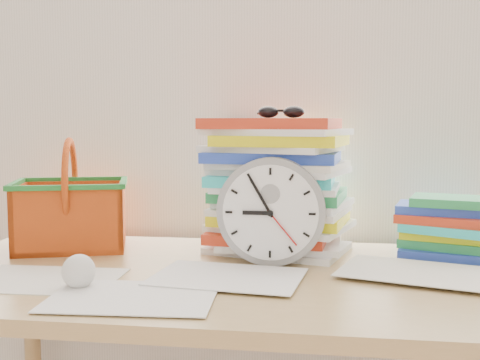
% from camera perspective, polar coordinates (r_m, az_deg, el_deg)
% --- Properties ---
extents(curtain, '(2.40, 0.01, 2.50)m').
position_cam_1_polar(curtain, '(1.63, 2.72, 13.85)').
color(curtain, white).
rests_on(curtain, room_shell).
extents(desk, '(1.40, 0.70, 0.75)m').
position_cam_1_polar(desk, '(1.29, 0.93, -12.00)').
color(desk, tan).
rests_on(desk, ground).
extents(paper_stack, '(0.38, 0.33, 0.32)m').
position_cam_1_polar(paper_stack, '(1.46, 3.55, -0.48)').
color(paper_stack, white).
rests_on(paper_stack, desk).
extents(clock, '(0.24, 0.05, 0.24)m').
position_cam_1_polar(clock, '(1.33, 2.99, -2.97)').
color(clock, gray).
rests_on(clock, desk).
extents(sunglasses, '(0.15, 0.13, 0.03)m').
position_cam_1_polar(sunglasses, '(1.41, 3.90, 6.45)').
color(sunglasses, black).
rests_on(sunglasses, paper_stack).
extents(book_stack, '(0.29, 0.26, 0.14)m').
position_cam_1_polar(book_stack, '(1.50, 18.97, -4.17)').
color(book_stack, white).
rests_on(book_stack, desk).
extents(basket, '(0.32, 0.28, 0.27)m').
position_cam_1_polar(basket, '(1.55, -15.77, -1.36)').
color(basket, '#DD5415').
rests_on(basket, desk).
extents(crumpled_ball, '(0.07, 0.07, 0.07)m').
position_cam_1_polar(crumpled_ball, '(1.20, -15.07, -8.33)').
color(crumpled_ball, white).
rests_on(crumpled_ball, desk).
extents(scattered_papers, '(1.26, 0.42, 0.02)m').
position_cam_1_polar(scattered_papers, '(1.27, 0.94, -8.53)').
color(scattered_papers, white).
rests_on(scattered_papers, desk).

